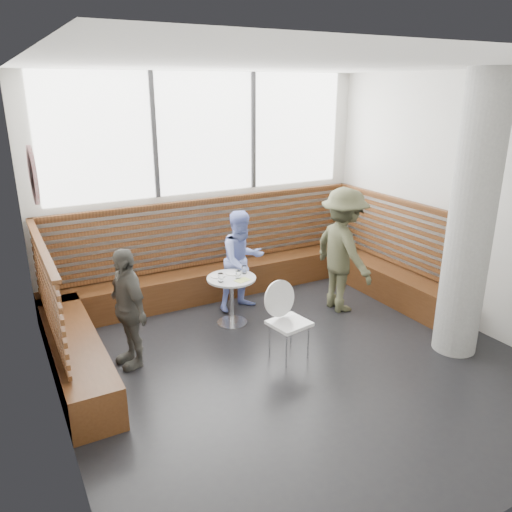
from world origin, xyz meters
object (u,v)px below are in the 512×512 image
cafe_chair (286,314)px  adult_man (343,250)px  child_back (242,261)px  child_left (128,308)px  concrete_column (471,220)px  cafe_table (232,291)px

cafe_chair → adult_man: bearing=19.1°
child_back → child_left: child_back is taller
adult_man → child_left: size_ratio=1.26×
concrete_column → cafe_table: concrete_column is taller
concrete_column → cafe_chair: bearing=156.1°
child_back → cafe_table: bearing=-140.6°
adult_man → child_back: adult_man is taller
cafe_table → child_left: child_left is taller
child_left → cafe_table: bearing=95.5°
concrete_column → adult_man: size_ratio=1.85×
cafe_table → child_back: size_ratio=0.46×
cafe_table → adult_man: size_ratio=0.38×
concrete_column → adult_man: bearing=107.4°
concrete_column → adult_man: 1.81m
cafe_table → adult_man: adult_man is taller
cafe_chair → child_back: bearing=74.1°
cafe_chair → cafe_table: bearing=90.8°
cafe_chair → child_back: child_back is taller
cafe_chair → child_back: (0.16, 1.42, 0.18)m
concrete_column → cafe_table: (-2.06, 1.88, -1.13)m
concrete_column → cafe_chair: size_ratio=3.53×
concrete_column → child_left: bearing=156.6°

